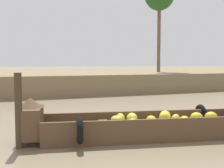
{
  "coord_description": "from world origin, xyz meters",
  "views": [
    {
      "loc": [
        -1.51,
        0.25,
        1.64
      ],
      "look_at": [
        1.2,
        7.35,
        1.08
      ],
      "focal_mm": 44.23,
      "sensor_mm": 36.0,
      "label": 1
    }
  ],
  "objects": [
    {
      "name": "ground_plane",
      "position": [
        0.0,
        10.0,
        0.0
      ],
      "size": [
        300.0,
        300.0,
        0.0
      ],
      "primitive_type": "plane",
      "color": "#7A6B51"
    },
    {
      "name": "banana_boat",
      "position": [
        1.44,
        5.63,
        0.31
      ],
      "size": [
        5.65,
        2.01,
        0.94
      ],
      "color": "brown",
      "rests_on": "ground"
    },
    {
      "name": "fishing_skiff_distant",
      "position": [
        7.04,
        15.75,
        0.26
      ],
      "size": [
        5.48,
        1.46,
        0.82
      ],
      "color": "#473323",
      "rests_on": "ground"
    },
    {
      "name": "mooring_post",
      "position": [
        -1.32,
        5.81,
        0.74
      ],
      "size": [
        0.14,
        0.14,
        1.47
      ],
      "primitive_type": "cylinder",
      "color": "#423323",
      "rests_on": "ground"
    },
    {
      "name": "riverbank_strip",
      "position": [
        0.0,
        23.34,
        0.53
      ],
      "size": [
        160.0,
        20.0,
        1.06
      ],
      "primitive_type": "cube",
      "color": "#7F6B4C",
      "rests_on": "ground"
    }
  ]
}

